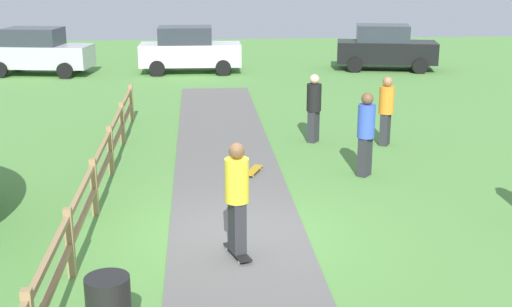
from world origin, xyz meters
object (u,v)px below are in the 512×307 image
at_px(skateboard_loose, 254,170).
at_px(parked_car_silver, 38,51).
at_px(skater_riding, 237,194).
at_px(bystander_black, 314,105).
at_px(parked_car_white, 189,50).
at_px(bystander_blue, 366,130).
at_px(bystander_orange, 386,108).
at_px(parked_car_black, 385,48).

height_order(skateboard_loose, parked_car_silver, parked_car_silver).
bearing_deg(skater_riding, bystander_black, 70.91).
relative_size(skater_riding, bystander_black, 1.05).
height_order(bystander_black, parked_car_white, parked_car_white).
bearing_deg(parked_car_white, skater_riding, -87.28).
bearing_deg(parked_car_silver, bystander_blue, -55.23).
bearing_deg(parked_car_silver, bystander_orange, -47.03).
height_order(skater_riding, bystander_black, skater_riding).
bearing_deg(bystander_black, bystander_orange, -14.57).
bearing_deg(bystander_blue, skater_riding, -127.23).
relative_size(bystander_orange, bystander_blue, 0.95).
distance_m(bystander_black, bystander_blue, 3.03).
height_order(skateboard_loose, bystander_black, bystander_black).
distance_m(bystander_black, parked_car_white, 12.10).
relative_size(bystander_orange, parked_car_white, 0.42).
distance_m(skater_riding, parked_car_silver, 19.93).
xyz_separation_m(bystander_blue, parked_car_white, (-3.95, 14.60, -0.08)).
height_order(skateboard_loose, parked_car_black, parked_car_black).
bearing_deg(skateboard_loose, bystander_blue, -7.67).
bearing_deg(bystander_orange, parked_car_black, 74.71).
bearing_deg(skateboard_loose, skater_riding, -98.23).
distance_m(skater_riding, bystander_black, 7.39).
bearing_deg(bystander_blue, bystander_orange, 65.38).
distance_m(skater_riding, bystander_blue, 5.06).
bearing_deg(skater_riding, parked_car_silver, 110.80).
xyz_separation_m(skateboard_loose, parked_car_black, (6.89, 14.28, 0.87)).
xyz_separation_m(skateboard_loose, bystander_orange, (3.57, 2.17, 0.90)).
xyz_separation_m(skateboard_loose, parked_car_silver, (-7.71, 14.28, 0.87)).
distance_m(bystander_black, parked_car_silver, 15.03).
distance_m(bystander_blue, parked_car_white, 15.12).
bearing_deg(bystander_orange, parked_car_white, 112.81).
bearing_deg(bystander_orange, parked_car_silver, 132.97).
bearing_deg(skater_riding, bystander_blue, 52.77).
relative_size(parked_car_black, parked_car_silver, 1.01).
bearing_deg(parked_car_white, parked_car_black, 0.07).
height_order(skater_riding, parked_car_white, parked_car_white).
xyz_separation_m(parked_car_white, parked_car_black, (8.40, 0.01, 0.00)).
height_order(bystander_blue, parked_car_silver, parked_car_silver).
height_order(bystander_black, parked_car_black, parked_car_black).
distance_m(bystander_black, parked_car_black, 12.72).
height_order(bystander_orange, parked_car_black, parked_car_black).
height_order(parked_car_white, parked_car_silver, same).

